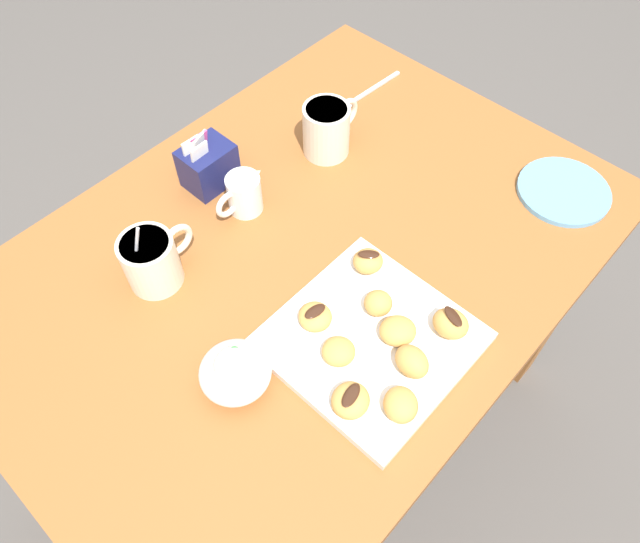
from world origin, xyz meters
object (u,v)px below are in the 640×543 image
Objects in this scene: coffee_mug_cream_left at (152,259)px; beignet_0 at (315,317)px; beignet_2 at (378,303)px; sugar_caddy at (210,164)px; beignet_8 at (398,331)px; beignet_1 at (339,351)px; beignet_3 at (350,400)px; coffee_mug_cream_right at (327,128)px; beignet_7 at (451,324)px; beignet_6 at (412,362)px; beignet_4 at (401,405)px; pastry_plate_square at (370,340)px; dining_table at (306,292)px; ice_cream_bowl at (235,371)px; cream_pitcher_white at (244,192)px; beignet_5 at (368,261)px; saucer_sky_left at (564,191)px.

coffee_mug_cream_left is 2.75× the size of beignet_0.
coffee_mug_cream_left is at bearing 121.49° from beignet_2.
beignet_8 is at bearing -94.30° from sugar_caddy.
beignet_3 is at bearing -126.02° from beignet_1.
beignet_2 is at bearing -92.55° from sugar_caddy.
coffee_mug_cream_right reaches higher than beignet_7.
beignet_0 is 1.07× the size of beignet_1.
beignet_8 is (0.03, 0.05, -0.00)m from beignet_6.
beignet_6 is at bearing 24.86° from beignet_4.
beignet_8 reaches higher than pastry_plate_square.
beignet_3 is (-0.16, -0.24, 0.16)m from dining_table.
beignet_1 is (0.12, -0.09, -0.00)m from ice_cream_bowl.
sugar_caddy is 0.43m from beignet_1.
cream_pitcher_white is 0.41m from beignet_6.
coffee_mug_cream_left is 0.34m from beignet_5.
saucer_sky_left is (0.41, -0.49, -0.04)m from sugar_caddy.
coffee_mug_cream_left reaches higher than beignet_6.
coffee_mug_cream_right is 1.23× the size of cream_pitcher_white.
coffee_mug_cream_left is 2.63× the size of beignet_7.
beignet_5 is at bearing 50.66° from beignet_4.
coffee_mug_cream_left is 3.31× the size of beignet_2.
beignet_4 is 0.97× the size of beignet_7.
beignet_6 is 0.99× the size of beignet_7.
beignet_1 is at bearing 153.63° from beignet_8.
beignet_2 is 0.79× the size of beignet_8.
sugar_caddy is at bearing 74.02° from beignet_1.
beignet_4 is (0.08, -0.43, -0.02)m from coffee_mug_cream_left.
pastry_plate_square is 5.17× the size of beignet_0.
ice_cream_bowl is 0.32m from beignet_7.
dining_table is 0.24m from pastry_plate_square.
beignet_2 is (0.08, -0.06, 0.00)m from beignet_0.
sugar_caddy is 0.46m from beignet_8.
beignet_0 is 0.14m from beignet_3.
cream_pitcher_white is 2.15× the size of beignet_5.
beignet_5 is at bearing 59.65° from beignet_6.
beignet_4 reaches higher than pastry_plate_square.
ice_cream_bowl is 0.25m from beignet_6.
cream_pitcher_white is 1.96× the size of beignet_4.
beignet_4 is 0.12m from beignet_8.
coffee_mug_cream_left is 0.27m from beignet_0.
beignet_8 is (0.17, -0.36, -0.02)m from coffee_mug_cream_left.
ice_cream_bowl is (-0.18, 0.10, 0.03)m from pastry_plate_square.
coffee_mug_cream_left reaches higher than beignet_2.
dining_table is 0.32m from beignet_7.
beignet_8 is (-0.44, 0.03, 0.03)m from saucer_sky_left.
beignet_8 is (-0.06, 0.05, -0.00)m from beignet_7.
coffee_mug_cream_right reaches higher than saucer_sky_left.
beignet_2 is at bearing -58.51° from coffee_mug_cream_left.
coffee_mug_cream_left reaches higher than dining_table.
sugar_caddy is at bearing 93.00° from beignet_7.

